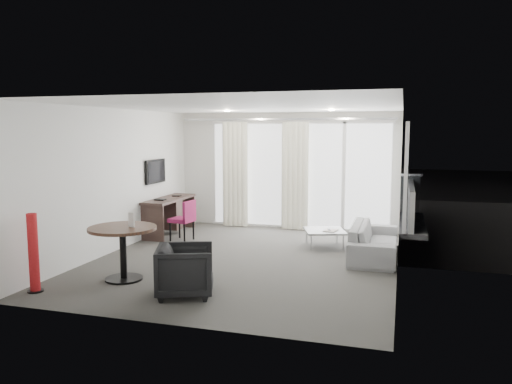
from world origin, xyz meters
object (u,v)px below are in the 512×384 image
(red_lamp, at_px, (33,253))
(desk, at_px, (170,216))
(rattan_chair_a, at_px, (344,206))
(tub_armchair, at_px, (185,270))
(round_table, at_px, (123,253))
(rattan_chair_b, at_px, (357,201))
(sofa, at_px, (374,240))
(coffee_table, at_px, (324,238))
(desk_chair, at_px, (182,220))

(red_lamp, bearing_deg, desk, 89.30)
(rattan_chair_a, bearing_deg, tub_armchair, -120.46)
(round_table, bearing_deg, red_lamp, -136.31)
(red_lamp, bearing_deg, rattan_chair_b, 64.04)
(red_lamp, xyz_separation_m, rattan_chair_b, (3.70, 7.60, -0.17))
(red_lamp, xyz_separation_m, tub_armchair, (2.05, 0.45, -0.20))
(red_lamp, relative_size, sofa, 0.55)
(red_lamp, bearing_deg, coffee_table, 47.88)
(desk_chair, bearing_deg, tub_armchair, -55.92)
(desk_chair, relative_size, tub_armchair, 1.09)
(round_table, xyz_separation_m, sofa, (3.49, 2.45, -0.11))
(sofa, bearing_deg, desk_chair, 86.39)
(coffee_table, bearing_deg, rattan_chair_a, 87.65)
(desk, height_order, red_lamp, red_lamp)
(rattan_chair_a, xyz_separation_m, rattan_chair_b, (0.18, 1.40, -0.05))
(desk_chair, xyz_separation_m, coffee_table, (2.84, 0.25, -0.25))
(desk_chair, relative_size, coffee_table, 1.13)
(rattan_chair_a, bearing_deg, coffee_table, -108.44)
(desk_chair, relative_size, red_lamp, 0.75)
(round_table, xyz_separation_m, rattan_chair_a, (2.64, 5.36, 0.03))
(desk, relative_size, round_table, 1.64)
(desk, relative_size, rattan_chair_b, 2.19)
(desk, xyz_separation_m, coffee_table, (3.37, -0.27, -0.22))
(round_table, relative_size, rattan_chair_a, 1.16)
(red_lamp, height_order, tub_armchair, red_lamp)
(round_table, xyz_separation_m, red_lamp, (-0.87, -0.84, 0.15))
(tub_armchair, bearing_deg, round_table, 51.18)
(coffee_table, distance_m, rattan_chair_a, 2.44)
(desk_chair, bearing_deg, desk, 143.69)
(sofa, relative_size, rattan_chair_b, 2.64)
(red_lamp, height_order, rattan_chair_b, red_lamp)
(sofa, bearing_deg, round_table, 125.08)
(desk, xyz_separation_m, tub_armchair, (2.00, -3.59, -0.04))
(desk_chair, distance_m, rattan_chair_b, 5.13)
(tub_armchair, height_order, coffee_table, tub_armchair)
(coffee_table, xyz_separation_m, rattan_chair_b, (0.28, 3.82, 0.21))
(desk_chair, distance_m, coffee_table, 2.87)
(desk_chair, height_order, round_table, desk_chair)
(coffee_table, relative_size, rattan_chair_a, 0.85)
(desk, relative_size, sofa, 0.83)
(round_table, distance_m, rattan_chair_b, 7.33)
(desk, xyz_separation_m, rattan_chair_b, (3.65, 3.55, -0.01))
(tub_armchair, xyz_separation_m, rattan_chair_a, (1.47, 5.74, 0.09))
(coffee_table, height_order, sofa, sofa)
(desk, height_order, coffee_table, desk)
(desk_chair, xyz_separation_m, round_table, (0.30, -2.69, -0.01))
(red_lamp, relative_size, rattan_chair_a, 1.28)
(rattan_chair_b, bearing_deg, round_table, -118.56)
(round_table, bearing_deg, coffee_table, 49.19)
(round_table, bearing_deg, desk, 104.39)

